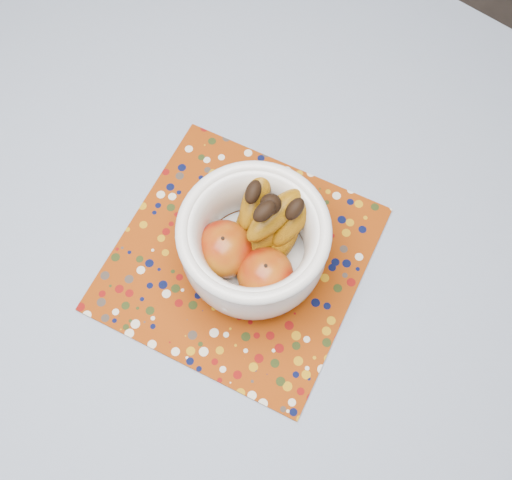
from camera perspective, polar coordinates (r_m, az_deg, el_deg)
table at (r=1.00m, az=-3.82°, el=-2.51°), size 1.20×1.20×0.75m
tablecloth at (r=0.92m, az=-4.13°, el=-0.77°), size 1.32×1.32×0.01m
placemat at (r=0.91m, az=-1.59°, el=-1.73°), size 0.42×0.42×0.00m
fruit_bowl at (r=0.84m, az=-0.02°, el=0.04°), size 0.21×0.21×0.17m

